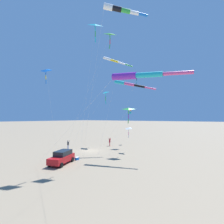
{
  "coord_description": "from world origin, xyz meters",
  "views": [
    {
      "loc": [
        -23.24,
        -21.93,
        6.61
      ],
      "look_at": [
        0.13,
        -5.32,
        7.7
      ],
      "focal_mm": 25.03,
      "sensor_mm": 36.0,
      "label": 1
    }
  ],
  "objects_px": {
    "kite_windsock_long_streamer_right": "(120,10)",
    "kite_windsock_purple_drifting": "(129,84)",
    "kite_delta_blue_topmost": "(128,129)",
    "kite_box_red_high_left": "(130,111)",
    "kite_windsock_orange_high_right": "(114,61)",
    "kite_delta_checkered_midright": "(95,25)",
    "kite_delta_rainbow_low_near": "(110,35)",
    "kite_delta_striped_overhead": "(46,71)",
    "kite_delta_magenta_far_left": "(129,109)",
    "kite_windsock_green_low_center": "(137,76)",
    "cooler_box": "(77,159)",
    "kite_delta_yellow_midlevel": "(106,93)",
    "parked_car": "(62,157)",
    "kite_delta_small_distant": "(137,78)",
    "person_child_green_jacket": "(68,144)",
    "person_adult_flyer": "(110,141)"
  },
  "relations": [
    {
      "from": "kite_box_red_high_left",
      "to": "kite_delta_checkered_midright",
      "type": "bearing_deg",
      "value": -167.49
    },
    {
      "from": "parked_car",
      "to": "cooler_box",
      "type": "distance_m",
      "value": 2.8
    },
    {
      "from": "parked_car",
      "to": "kite_windsock_orange_high_right",
      "type": "distance_m",
      "value": 22.64
    },
    {
      "from": "cooler_box",
      "to": "kite_windsock_long_streamer_right",
      "type": "distance_m",
      "value": 20.77
    },
    {
      "from": "kite_delta_small_distant",
      "to": "kite_windsock_purple_drifting",
      "type": "xyz_separation_m",
      "value": [
        -12.67,
        -4.73,
        -4.52
      ]
    },
    {
      "from": "kite_delta_blue_topmost",
      "to": "kite_box_red_high_left",
      "type": "height_order",
      "value": "kite_box_red_high_left"
    },
    {
      "from": "cooler_box",
      "to": "kite_delta_small_distant",
      "type": "distance_m",
      "value": 25.49
    },
    {
      "from": "kite_box_red_high_left",
      "to": "kite_delta_blue_topmost",
      "type": "bearing_deg",
      "value": -153.57
    },
    {
      "from": "cooler_box",
      "to": "kite_delta_yellow_midlevel",
      "type": "relative_size",
      "value": 0.05
    },
    {
      "from": "cooler_box",
      "to": "kite_box_red_high_left",
      "type": "bearing_deg",
      "value": 3.54
    },
    {
      "from": "kite_delta_yellow_midlevel",
      "to": "kite_windsock_green_low_center",
      "type": "bearing_deg",
      "value": -137.27
    },
    {
      "from": "kite_windsock_orange_high_right",
      "to": "kite_windsock_long_streamer_right",
      "type": "relative_size",
      "value": 1.1
    },
    {
      "from": "kite_delta_small_distant",
      "to": "cooler_box",
      "type": "bearing_deg",
      "value": 177.14
    },
    {
      "from": "parked_car",
      "to": "kite_delta_yellow_midlevel",
      "type": "height_order",
      "value": "kite_delta_yellow_midlevel"
    },
    {
      "from": "kite_windsock_orange_high_right",
      "to": "kite_delta_rainbow_low_near",
      "type": "height_order",
      "value": "kite_delta_rainbow_low_near"
    },
    {
      "from": "person_adult_flyer",
      "to": "kite_delta_yellow_midlevel",
      "type": "bearing_deg",
      "value": 66.39
    },
    {
      "from": "kite_delta_blue_topmost",
      "to": "kite_windsock_long_streamer_right",
      "type": "bearing_deg",
      "value": -153.68
    },
    {
      "from": "person_adult_flyer",
      "to": "kite_windsock_long_streamer_right",
      "type": "relative_size",
      "value": 0.1
    },
    {
      "from": "kite_delta_blue_topmost",
      "to": "kite_delta_checkered_midright",
      "type": "distance_m",
      "value": 18.93
    },
    {
      "from": "kite_delta_blue_topmost",
      "to": "kite_windsock_long_streamer_right",
      "type": "distance_m",
      "value": 20.4
    },
    {
      "from": "kite_windsock_long_streamer_right",
      "to": "kite_windsock_orange_high_right",
      "type": "bearing_deg",
      "value": 36.66
    },
    {
      "from": "kite_box_red_high_left",
      "to": "kite_delta_small_distant",
      "type": "bearing_deg",
      "value": -104.8
    },
    {
      "from": "kite_delta_magenta_far_left",
      "to": "kite_windsock_green_low_center",
      "type": "relative_size",
      "value": 0.51
    },
    {
      "from": "kite_windsock_long_streamer_right",
      "to": "kite_windsock_purple_drifting",
      "type": "xyz_separation_m",
      "value": [
        10.38,
        4.8,
        -5.24
      ]
    },
    {
      "from": "kite_windsock_purple_drifting",
      "to": "kite_box_red_high_left",
      "type": "bearing_deg",
      "value": 27.55
    },
    {
      "from": "kite_windsock_orange_high_right",
      "to": "kite_delta_magenta_far_left",
      "type": "bearing_deg",
      "value": -117.27
    },
    {
      "from": "kite_delta_yellow_midlevel",
      "to": "kite_delta_magenta_far_left",
      "type": "xyz_separation_m",
      "value": [
        -5.67,
        -9.73,
        -4.7
      ]
    },
    {
      "from": "cooler_box",
      "to": "kite_delta_magenta_far_left",
      "type": "bearing_deg",
      "value": -30.61
    },
    {
      "from": "parked_car",
      "to": "cooler_box",
      "type": "bearing_deg",
      "value": -3.57
    },
    {
      "from": "kite_delta_magenta_far_left",
      "to": "kite_delta_blue_topmost",
      "type": "bearing_deg",
      "value": 30.88
    },
    {
      "from": "kite_delta_blue_topmost",
      "to": "kite_delta_checkered_midright",
      "type": "bearing_deg",
      "value": 176.25
    },
    {
      "from": "parked_car",
      "to": "person_adult_flyer",
      "type": "distance_m",
      "value": 15.88
    },
    {
      "from": "kite_box_red_high_left",
      "to": "kite_delta_small_distant",
      "type": "xyz_separation_m",
      "value": [
        -0.58,
        -2.18,
        8.64
      ]
    },
    {
      "from": "kite_delta_checkered_midright",
      "to": "kite_windsock_orange_high_right",
      "type": "height_order",
      "value": "kite_delta_checkered_midright"
    },
    {
      "from": "cooler_box",
      "to": "kite_delta_striped_overhead",
      "type": "xyz_separation_m",
      "value": [
        -2.56,
        4.86,
        14.22
      ]
    },
    {
      "from": "kite_delta_checkered_midright",
      "to": "parked_car",
      "type": "bearing_deg",
      "value": 137.71
    },
    {
      "from": "person_child_green_jacket",
      "to": "kite_delta_blue_topmost",
      "type": "height_order",
      "value": "kite_delta_blue_topmost"
    },
    {
      "from": "cooler_box",
      "to": "kite_delta_checkered_midright",
      "type": "relative_size",
      "value": 0.03
    },
    {
      "from": "person_child_green_jacket",
      "to": "kite_windsock_orange_high_right",
      "type": "bearing_deg",
      "value": -54.18
    },
    {
      "from": "kite_delta_magenta_far_left",
      "to": "kite_delta_checkered_midright",
      "type": "relative_size",
      "value": 0.46
    },
    {
      "from": "person_adult_flyer",
      "to": "person_child_green_jacket",
      "type": "height_order",
      "value": "person_adult_flyer"
    },
    {
      "from": "kite_box_red_high_left",
      "to": "kite_delta_striped_overhead",
      "type": "xyz_separation_m",
      "value": [
        -22.29,
        3.64,
        6.07
      ]
    },
    {
      "from": "person_child_green_jacket",
      "to": "kite_delta_checkered_midright",
      "type": "relative_size",
      "value": 0.08
    },
    {
      "from": "kite_windsock_green_low_center",
      "to": "kite_delta_rainbow_low_near",
      "type": "height_order",
      "value": "kite_delta_rainbow_low_near"
    },
    {
      "from": "kite_windsock_long_streamer_right",
      "to": "kite_delta_small_distant",
      "type": "relative_size",
      "value": 1.06
    },
    {
      "from": "kite_delta_checkered_midright",
      "to": "kite_delta_rainbow_low_near",
      "type": "bearing_deg",
      "value": -24.22
    },
    {
      "from": "kite_windsock_orange_high_right",
      "to": "person_adult_flyer",
      "type": "bearing_deg",
      "value": 50.8
    },
    {
      "from": "cooler_box",
      "to": "kite_delta_striped_overhead",
      "type": "height_order",
      "value": "kite_delta_striped_overhead"
    },
    {
      "from": "kite_windsock_long_streamer_right",
      "to": "kite_windsock_green_low_center",
      "type": "bearing_deg",
      "value": -128.4
    },
    {
      "from": "parked_car",
      "to": "kite_delta_rainbow_low_near",
      "type": "height_order",
      "value": "kite_delta_rainbow_low_near"
    }
  ]
}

